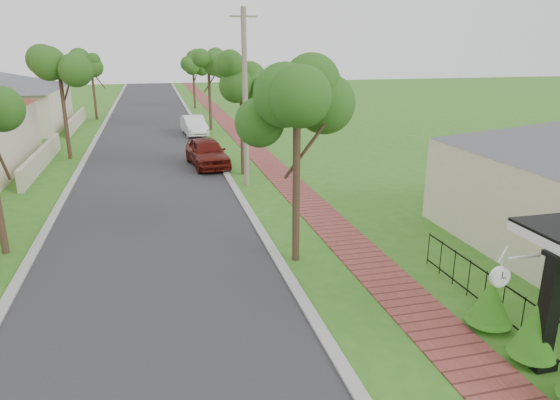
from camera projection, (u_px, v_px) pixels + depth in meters
name	position (u px, v px, depth m)	size (l,w,h in m)	color
ground	(311.00, 370.00, 10.01)	(160.00, 160.00, 0.00)	#326D1A
road	(151.00, 162.00, 27.82)	(7.00, 120.00, 0.02)	#28282B
kerb_right	(217.00, 158.00, 28.67)	(0.30, 120.00, 0.10)	#9E9E99
kerb_left	(82.00, 165.00, 26.96)	(0.30, 120.00, 0.10)	#9E9E99
sidewalk	(261.00, 156.00, 29.28)	(1.50, 120.00, 0.03)	#94403B
porch_post	(547.00, 317.00, 9.82)	(0.48, 0.48, 2.52)	black
picket_fence	(523.00, 316.00, 11.00)	(0.03, 8.02, 1.00)	black
street_trees	(147.00, 72.00, 32.82)	(10.70, 37.65, 5.89)	#382619
hedge_row	(541.00, 336.00, 9.88)	(0.94, 3.76, 1.97)	#285B12
parked_car_red	(207.00, 153.00, 26.55)	(1.77, 4.39, 1.50)	#5A130D
parked_car_white	(194.00, 126.00, 35.85)	(1.42, 4.07, 1.34)	white
near_tree	(297.00, 113.00, 13.86)	(2.17, 2.17, 5.56)	#382619
utility_pole	(245.00, 99.00, 22.09)	(1.20, 0.24, 7.79)	gray
station_clock	(502.00, 275.00, 9.74)	(1.06, 0.13, 0.61)	white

